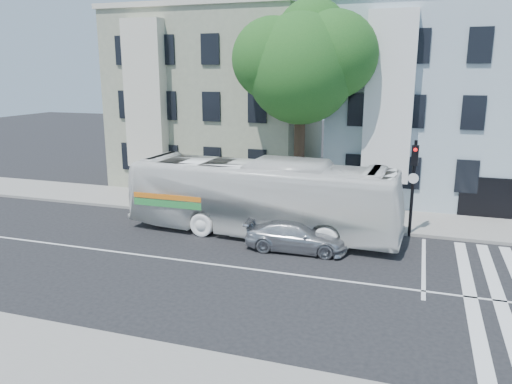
% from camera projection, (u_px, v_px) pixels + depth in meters
% --- Properties ---
extents(ground, '(120.00, 120.00, 0.00)m').
position_uv_depth(ground, '(246.00, 269.00, 19.18)').
color(ground, black).
rests_on(ground, ground).
extents(sidewalk_far, '(80.00, 4.00, 0.15)m').
position_uv_depth(sidewalk_far, '(296.00, 212.00, 26.55)').
color(sidewalk_far, gray).
rests_on(sidewalk_far, ground).
extents(building_left, '(12.00, 10.00, 11.00)m').
position_uv_depth(building_left, '(222.00, 100.00, 33.86)').
color(building_left, gray).
rests_on(building_left, ground).
extents(building_right, '(12.00, 10.00, 11.00)m').
position_uv_depth(building_right, '(440.00, 104.00, 29.60)').
color(building_right, '#A3B7C2').
rests_on(building_right, ground).
extents(street_tree, '(7.30, 5.90, 11.10)m').
position_uv_depth(street_tree, '(303.00, 62.00, 25.38)').
color(street_tree, '#2D2116').
rests_on(street_tree, ground).
extents(bus, '(3.51, 12.77, 3.52)m').
position_uv_depth(bus, '(262.00, 197.00, 22.90)').
color(bus, white).
rests_on(bus, ground).
extents(sedan, '(1.92, 4.38, 1.25)m').
position_uv_depth(sedan, '(296.00, 236.00, 21.03)').
color(sedan, silver).
rests_on(sedan, ground).
extents(hedge, '(8.24, 3.83, 0.70)m').
position_uv_depth(hedge, '(208.00, 203.00, 26.73)').
color(hedge, '#24621F').
rests_on(hedge, sidewalk_far).
extents(traffic_signal, '(0.47, 0.54, 4.43)m').
position_uv_depth(traffic_signal, '(414.00, 176.00, 22.21)').
color(traffic_signal, black).
rests_on(traffic_signal, ground).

